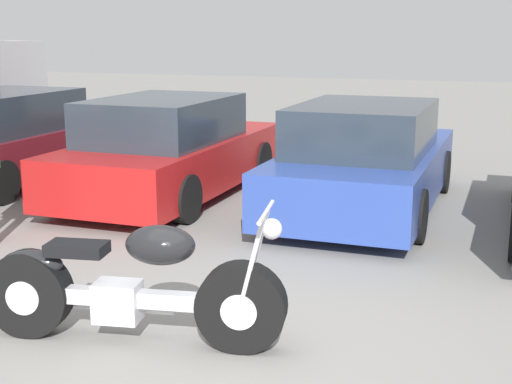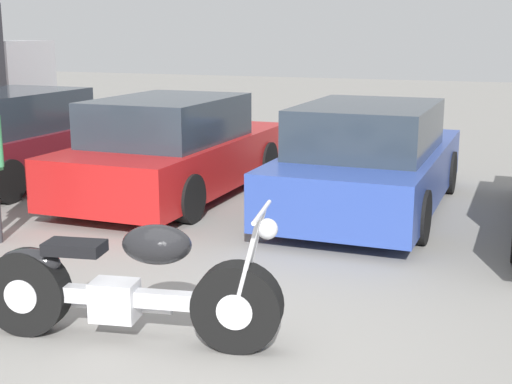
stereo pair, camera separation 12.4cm
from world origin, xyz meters
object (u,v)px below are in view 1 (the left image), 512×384
object	(u,v)px
parked_car_red	(170,150)
parked_car_maroon	(10,140)
motorcycle	(129,288)
parked_car_blue	(365,161)

from	to	relation	value
parked_car_red	parked_car_maroon	bearing A→B (deg)	179.54
motorcycle	parked_car_maroon	bearing A→B (deg)	136.06
parked_car_maroon	parked_car_blue	bearing A→B (deg)	1.12
parked_car_maroon	parked_car_blue	world-z (taller)	same
motorcycle	parked_car_blue	xyz separation A→B (m)	(0.82, 4.60, 0.22)
motorcycle	parked_car_blue	world-z (taller)	parked_car_blue
parked_car_maroon	parked_car_red	xyz separation A→B (m)	(2.74, -0.02, 0.00)
parked_car_maroon	parked_car_blue	size ratio (longest dim) A/B	1.00
motorcycle	parked_car_red	world-z (taller)	parked_car_red
parked_car_maroon	parked_car_red	size ratio (longest dim) A/B	1.00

